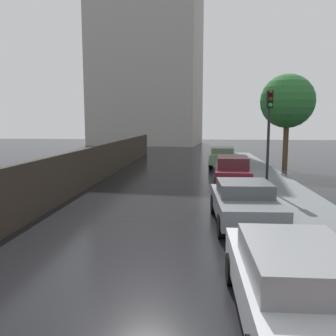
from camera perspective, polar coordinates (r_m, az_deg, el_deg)
The scene contains 8 objects.
ground at distance 6.67m, azimuth -5.76°, elevation -21.02°, with size 120.00×120.00×0.00m, color black.
car_maroon_near_kerb at distance 17.39m, azimuth 10.47°, elevation -0.52°, with size 1.92×4.22×1.54m.
car_green_mid_road at distance 25.49m, azimuth 8.85°, elevation 1.95°, with size 2.06×4.51×1.42m.
car_silver_far_ahead at distance 6.01m, azimuth 19.97°, elevation -17.08°, with size 1.86×4.15×1.37m.
car_grey_behind_camera at distance 11.20m, azimuth 12.33°, elevation -5.46°, with size 1.99×4.10×1.34m.
traffic_light at distance 16.21m, azimuth 16.16°, elevation 7.23°, with size 0.26×0.39×4.41m.
street_tree_near at distance 25.12m, azimuth 18.91°, elevation 10.24°, with size 3.59×3.59×6.39m.
distant_tower at distance 53.33m, azimuth -3.44°, elevation 20.72°, with size 16.11×12.49×30.83m.
Camera 1 is at (1.13, -5.75, 3.18)m, focal length 37.35 mm.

